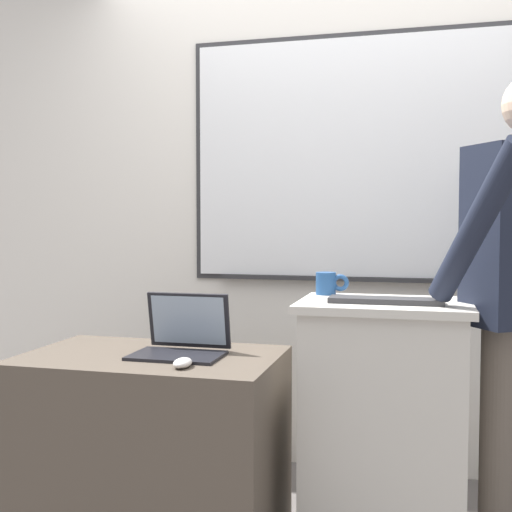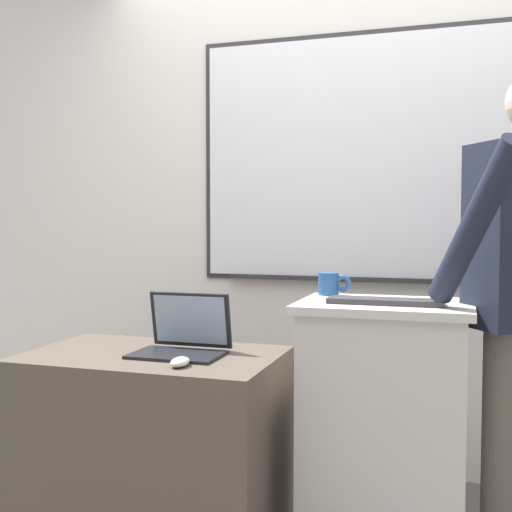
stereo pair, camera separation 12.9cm
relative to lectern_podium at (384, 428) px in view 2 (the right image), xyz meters
The scene contains 7 objects.
back_wall 1.27m from the lectern_podium, 106.08° to the left, with size 6.40×0.17×2.81m.
lectern_podium is the anchor object (origin of this frame).
side_desk 0.89m from the lectern_podium, behind, with size 0.98×0.62×0.73m.
laptop 0.83m from the lectern_podium, behind, with size 0.34×0.27×0.23m.
wireless_keyboard 0.48m from the lectern_podium, 82.68° to the right, with size 0.41×0.12×0.02m.
computer_mouse_by_laptop 0.79m from the lectern_podium, 153.79° to the right, with size 0.06×0.10×0.03m.
coffee_mug 0.59m from the lectern_podium, 145.37° to the left, with size 0.13×0.08×0.09m.
Camera 2 is at (0.52, -1.95, 1.23)m, focal length 45.00 mm.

